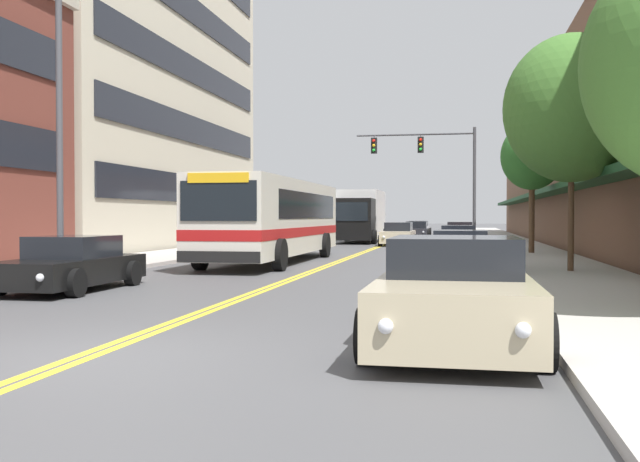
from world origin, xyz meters
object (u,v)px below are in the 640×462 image
(car_navy_parked_right_mid, at_px, (458,239))
(car_slate_blue_parked_right_far, at_px, (460,253))
(car_dark_grey_parked_left_mid, at_px, (292,236))
(box_truck, at_px, (360,216))
(fire_hydrant, at_px, (519,258))
(car_beige_parked_right_foreground, at_px, (455,295))
(traffic_signal_mast, at_px, (434,161))
(car_silver_moving_third, at_px, (419,228))
(street_tree_right_far, at_px, (532,157))
(street_tree_right_mid, at_px, (572,108))
(car_black_parked_left_far, at_px, (71,265))
(car_charcoal_moving_second, at_px, (416,230))
(car_red_parked_right_end, at_px, (460,233))
(street_lamp_left_near, at_px, (70,80))
(car_champagne_moving_lead, at_px, (398,235))
(city_bus, at_px, (274,216))

(car_navy_parked_right_mid, bearing_deg, car_slate_blue_parked_right_far, -89.68)
(car_dark_grey_parked_left_mid, height_order, car_navy_parked_right_mid, car_dark_grey_parked_left_mid)
(box_truck, height_order, fire_hydrant, box_truck)
(car_beige_parked_right_foreground, xyz_separation_m, traffic_signal_mast, (-1.43, 32.17, 4.19))
(car_silver_moving_third, relative_size, street_tree_right_far, 0.77)
(car_slate_blue_parked_right_far, distance_m, fire_hydrant, 2.25)
(street_tree_right_mid, xyz_separation_m, street_tree_right_far, (-0.10, 10.20, -0.51))
(car_black_parked_left_far, distance_m, traffic_signal_mast, 28.17)
(street_tree_right_mid, bearing_deg, box_truck, 111.10)
(car_charcoal_moving_second, bearing_deg, car_black_parked_left_far, -97.32)
(car_black_parked_left_far, relative_size, traffic_signal_mast, 0.63)
(car_navy_parked_right_mid, height_order, traffic_signal_mast, traffic_signal_mast)
(car_dark_grey_parked_left_mid, distance_m, car_beige_parked_right_foreground, 28.81)
(car_red_parked_right_end, bearing_deg, street_tree_right_far, -77.40)
(car_red_parked_right_end, height_order, street_tree_right_mid, street_tree_right_mid)
(fire_hydrant, bearing_deg, car_navy_parked_right_mid, 95.93)
(box_truck, bearing_deg, car_dark_grey_parked_left_mid, -105.92)
(car_dark_grey_parked_left_mid, bearing_deg, car_red_parked_right_end, 41.59)
(car_charcoal_moving_second, xyz_separation_m, box_truck, (-2.99, -10.66, 1.12))
(car_navy_parked_right_mid, relative_size, fire_hydrant, 5.07)
(car_beige_parked_right_foreground, relative_size, box_truck, 0.60)
(street_lamp_left_near, height_order, fire_hydrant, street_lamp_left_near)
(car_charcoal_moving_second, distance_m, fire_hydrant, 36.82)
(car_champagne_moving_lead, relative_size, fire_hydrant, 5.47)
(traffic_signal_mast, distance_m, street_lamp_left_near, 26.81)
(car_navy_parked_right_mid, bearing_deg, street_tree_right_far, -52.31)
(car_red_parked_right_end, distance_m, street_tree_right_mid, 24.12)
(city_bus, height_order, car_silver_moving_third, city_bus)
(car_beige_parked_right_foreground, relative_size, car_charcoal_moving_second, 1.13)
(car_champagne_moving_lead, height_order, car_silver_moving_third, car_champagne_moving_lead)
(street_tree_right_mid, bearing_deg, car_champagne_moving_lead, 108.14)
(car_beige_parked_right_foreground, relative_size, car_navy_parked_right_mid, 1.06)
(car_dark_grey_parked_left_mid, distance_m, traffic_signal_mast, 9.65)
(street_tree_right_far, bearing_deg, street_tree_right_mid, -89.45)
(street_lamp_left_near, bearing_deg, car_champagne_moving_lead, 76.75)
(car_dark_grey_parked_left_mid, height_order, car_silver_moving_third, car_dark_grey_parked_left_mid)
(car_champagne_moving_lead, bearing_deg, street_lamp_left_near, -103.25)
(car_navy_parked_right_mid, distance_m, car_champagne_moving_lead, 6.79)
(car_beige_parked_right_foreground, xyz_separation_m, car_charcoal_moving_second, (-3.27, 46.73, -0.06))
(car_champagne_moving_lead, height_order, street_tree_right_far, street_tree_right_far)
(box_truck, relative_size, traffic_signal_mast, 1.17)
(car_beige_parked_right_foreground, bearing_deg, street_lamp_left_near, 144.93)
(car_champagne_moving_lead, height_order, car_charcoal_moving_second, car_champagne_moving_lead)
(car_dark_grey_parked_left_mid, distance_m, car_slate_blue_parked_right_far, 17.90)
(car_black_parked_left_far, bearing_deg, street_tree_right_mid, 28.65)
(car_red_parked_right_end, xyz_separation_m, car_charcoal_moving_second, (-3.33, 11.48, -0.04))
(street_tree_right_far, bearing_deg, car_dark_grey_parked_left_mid, 154.64)
(car_black_parked_left_far, relative_size, street_lamp_left_near, 0.51)
(car_champagne_moving_lead, xyz_separation_m, car_silver_moving_third, (-0.16, 23.21, -0.02))
(traffic_signal_mast, bearing_deg, car_silver_moving_third, 95.37)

